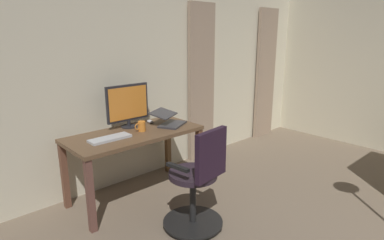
{
  "coord_description": "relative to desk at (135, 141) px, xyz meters",
  "views": [
    {
      "loc": [
        2.57,
        -0.12,
        1.74
      ],
      "look_at": [
        0.55,
        -2.3,
        0.94
      ],
      "focal_mm": 29.98,
      "sensor_mm": 36.0,
      "label": 1
    }
  ],
  "objects": [
    {
      "name": "back_room_partition",
      "position": [
        -0.82,
        -0.48,
        0.65
      ],
      "size": [
        5.54,
        0.1,
        2.58
      ],
      "primitive_type": "cube",
      "color": "beige",
      "rests_on": "ground"
    },
    {
      "name": "curtain_left_panel",
      "position": [
        -2.86,
        -0.37,
        0.43
      ],
      "size": [
        0.46,
        0.06,
        2.14
      ],
      "primitive_type": "cube",
      "color": "tan",
      "rests_on": "ground"
    },
    {
      "name": "curtain_right_panel",
      "position": [
        -1.34,
        -0.37,
        0.43
      ],
      "size": [
        0.45,
        0.06,
        2.14
      ],
      "primitive_type": "cube",
      "color": "tan",
      "rests_on": "ground"
    },
    {
      "name": "desk",
      "position": [
        0.0,
        0.0,
        0.0
      ],
      "size": [
        1.42,
        0.66,
        0.74
      ],
      "color": "brown",
      "rests_on": "ground"
    },
    {
      "name": "office_chair",
      "position": [
        -0.07,
        0.9,
        -0.19
      ],
      "size": [
        0.56,
        0.56,
        0.97
      ],
      "rotation": [
        0.0,
        0.0,
        3.26
      ],
      "color": "black",
      "rests_on": "ground"
    },
    {
      "name": "computer_monitor",
      "position": [
        -0.06,
        -0.21,
        0.36
      ],
      "size": [
        0.51,
        0.18,
        0.47
      ],
      "color": "#232328",
      "rests_on": "desk"
    },
    {
      "name": "computer_keyboard",
      "position": [
        0.31,
        0.05,
        0.11
      ],
      "size": [
        0.41,
        0.15,
        0.02
      ],
      "primitive_type": "cube",
      "color": "#B7BCC1",
      "rests_on": "desk"
    },
    {
      "name": "laptop",
      "position": [
        -0.44,
        0.03,
        0.15
      ],
      "size": [
        0.44,
        0.44,
        0.16
      ],
      "rotation": [
        0.0,
        0.0,
        0.46
      ],
      "color": "#333338",
      "rests_on": "desk"
    },
    {
      "name": "computer_mouse",
      "position": [
        -0.33,
        -0.19,
        0.12
      ],
      "size": [
        0.06,
        0.1,
        0.04
      ],
      "primitive_type": "ellipsoid",
      "color": "silver",
      "rests_on": "desk"
    },
    {
      "name": "mug_coffee",
      "position": [
        -0.07,
        0.02,
        0.15
      ],
      "size": [
        0.13,
        0.08,
        0.11
      ],
      "color": "orange",
      "rests_on": "desk"
    }
  ]
}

